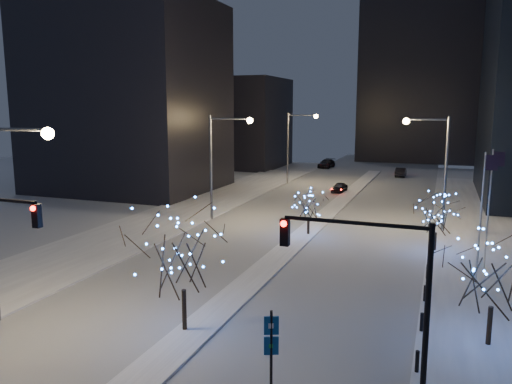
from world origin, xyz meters
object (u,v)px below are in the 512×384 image
at_px(car_far, 327,164).
at_px(holiday_tree_median_far, 309,205).
at_px(holiday_tree_plaza_far, 437,215).
at_px(car_mid, 401,172).
at_px(car_near, 339,188).
at_px(wayfinding_sign, 271,341).
at_px(holiday_tree_plaza_near, 494,271).
at_px(holiday_tree_median_near, 183,253).
at_px(traffic_signal_east, 380,283).
at_px(street_lamp_w_far, 295,138).
at_px(street_lamp_w_mid, 221,153).
at_px(street_lamp_w_near, 4,196).
at_px(street_lamp_east, 435,158).

height_order(car_far, holiday_tree_median_far, holiday_tree_median_far).
distance_m(car_far, holiday_tree_median_far, 49.53).
bearing_deg(holiday_tree_plaza_far, car_mid, 97.90).
bearing_deg(car_near, wayfinding_sign, -77.87).
distance_m(car_far, holiday_tree_plaza_far, 53.71).
bearing_deg(holiday_tree_median_far, holiday_tree_plaza_near, -52.52).
relative_size(holiday_tree_median_near, holiday_tree_plaza_far, 1.39).
relative_size(traffic_signal_east, holiday_tree_median_near, 1.16).
height_order(car_near, holiday_tree_median_near, holiday_tree_median_near).
height_order(street_lamp_w_far, traffic_signal_east, street_lamp_w_far).
relative_size(street_lamp_w_mid, car_near, 2.69).
height_order(car_mid, holiday_tree_plaza_near, holiday_tree_plaza_near).
bearing_deg(car_far, street_lamp_w_near, -85.15).
bearing_deg(holiday_tree_plaza_near, street_lamp_w_near, -165.61).
relative_size(car_far, holiday_tree_plaza_near, 0.96).
bearing_deg(holiday_tree_plaza_near, car_far, 108.72).
relative_size(street_lamp_east, car_far, 1.93).
bearing_deg(traffic_signal_east, holiday_tree_plaza_near, 58.05).
relative_size(street_lamp_east, holiday_tree_plaza_far, 2.31).
xyz_separation_m(car_far, holiday_tree_plaza_far, (19.50, -50.00, 2.10)).
height_order(street_lamp_w_mid, car_far, street_lamp_w_mid).
relative_size(car_far, holiday_tree_median_far, 1.35).
distance_m(street_lamp_w_mid, street_lamp_east, 19.26).
bearing_deg(street_lamp_w_mid, car_far, 90.08).
relative_size(car_near, holiday_tree_plaza_far, 0.86).
xyz_separation_m(street_lamp_east, holiday_tree_median_near, (-10.58, -25.81, -2.48)).
distance_m(traffic_signal_east, car_mid, 64.63).
distance_m(street_lamp_w_near, car_far, 71.09).
relative_size(car_mid, holiday_tree_median_far, 1.11).
height_order(street_lamp_w_far, holiday_tree_median_near, street_lamp_w_far).
distance_m(street_lamp_w_mid, wayfinding_sign, 29.85).
height_order(street_lamp_east, holiday_tree_plaza_far, street_lamp_east).
distance_m(car_far, holiday_tree_median_near, 69.26).
bearing_deg(car_far, street_lamp_w_far, -85.03).
xyz_separation_m(holiday_tree_median_far, holiday_tree_plaza_far, (10.14, -1.39, 0.21)).
xyz_separation_m(street_lamp_w_near, wayfinding_sign, (13.94, -1.00, -4.55)).
height_order(holiday_tree_plaza_far, wayfinding_sign, holiday_tree_plaza_far).
distance_m(holiday_tree_plaza_far, wayfinding_sign, 22.56).
height_order(holiday_tree_plaza_near, wayfinding_sign, holiday_tree_plaza_near).
xyz_separation_m(street_lamp_east, car_mid, (-5.48, 35.35, -5.75)).
height_order(street_lamp_w_far, car_near, street_lamp_w_far).
bearing_deg(wayfinding_sign, holiday_tree_plaza_far, 51.66).
distance_m(street_lamp_w_mid, traffic_signal_east, 31.60).
distance_m(street_lamp_w_far, traffic_signal_east, 54.07).
bearing_deg(street_lamp_w_near, car_mid, 77.94).
relative_size(car_mid, holiday_tree_plaza_near, 0.79).
bearing_deg(street_lamp_w_mid, car_near, 69.59).
relative_size(car_near, holiday_tree_median_far, 0.97).
distance_m(street_lamp_w_mid, car_far, 46.21).
bearing_deg(car_near, car_far, 110.25).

